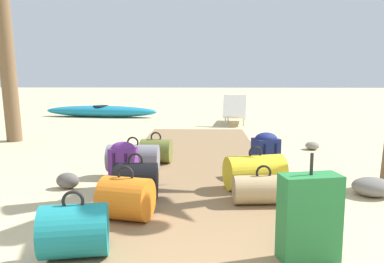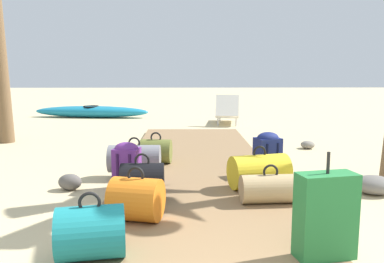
{
  "view_description": "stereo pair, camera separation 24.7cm",
  "coord_description": "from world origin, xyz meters",
  "px_view_note": "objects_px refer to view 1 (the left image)",
  "views": [
    {
      "loc": [
        0.08,
        -1.72,
        1.45
      ],
      "look_at": [
        -0.06,
        4.26,
        0.55
      ],
      "focal_mm": 37.78,
      "sensor_mm": 36.0,
      "label": 1
    },
    {
      "loc": [
        -0.17,
        -1.72,
        1.45
      ],
      "look_at": [
        -0.06,
        4.26,
        0.55
      ],
      "focal_mm": 37.78,
      "sensor_mm": 36.0,
      "label": 2
    }
  ],
  "objects_px": {
    "duffel_bag_orange": "(126,198)",
    "backpack_purple": "(123,161)",
    "backpack_navy": "(266,153)",
    "kayak": "(101,111)",
    "duffel_bag_tan": "(263,189)",
    "duffel_bag_olive": "(156,151)",
    "duffel_bag_black": "(136,181)",
    "lounge_chair": "(235,112)",
    "duffel_bag_teal": "(74,230)",
    "duffel_bag_grey": "(133,158)",
    "suitcase_green": "(309,218)",
    "duffel_bag_yellow": "(255,172)"
  },
  "relations": [
    {
      "from": "lounge_chair",
      "to": "duffel_bag_grey",
      "type": "bearing_deg",
      "value": -108.33
    },
    {
      "from": "duffel_bag_teal",
      "to": "suitcase_green",
      "type": "distance_m",
      "value": 1.73
    },
    {
      "from": "duffel_bag_orange",
      "to": "suitcase_green",
      "type": "relative_size",
      "value": 0.67
    },
    {
      "from": "duffel_bag_teal",
      "to": "backpack_navy",
      "type": "distance_m",
      "value": 2.98
    },
    {
      "from": "duffel_bag_black",
      "to": "duffel_bag_tan",
      "type": "height_order",
      "value": "duffel_bag_black"
    },
    {
      "from": "duffel_bag_teal",
      "to": "duffel_bag_grey",
      "type": "distance_m",
      "value": 2.56
    },
    {
      "from": "suitcase_green",
      "to": "duffel_bag_tan",
      "type": "bearing_deg",
      "value": 96.38
    },
    {
      "from": "duffel_bag_black",
      "to": "duffel_bag_olive",
      "type": "bearing_deg",
      "value": 89.3
    },
    {
      "from": "duffel_bag_grey",
      "to": "lounge_chair",
      "type": "height_order",
      "value": "lounge_chair"
    },
    {
      "from": "duffel_bag_black",
      "to": "suitcase_green",
      "type": "height_order",
      "value": "suitcase_green"
    },
    {
      "from": "duffel_bag_tan",
      "to": "kayak",
      "type": "bearing_deg",
      "value": 114.01
    },
    {
      "from": "duffel_bag_grey",
      "to": "duffel_bag_tan",
      "type": "xyz_separation_m",
      "value": [
        1.58,
        -1.32,
        -0.04
      ]
    },
    {
      "from": "suitcase_green",
      "to": "duffel_bag_orange",
      "type": "bearing_deg",
      "value": 152.25
    },
    {
      "from": "backpack_purple",
      "to": "duffel_bag_tan",
      "type": "relative_size",
      "value": 0.81
    },
    {
      "from": "duffel_bag_black",
      "to": "lounge_chair",
      "type": "height_order",
      "value": "lounge_chair"
    },
    {
      "from": "duffel_bag_tan",
      "to": "duffel_bag_olive",
      "type": "bearing_deg",
      "value": 125.19
    },
    {
      "from": "duffel_bag_teal",
      "to": "suitcase_green",
      "type": "height_order",
      "value": "suitcase_green"
    },
    {
      "from": "duffel_bag_orange",
      "to": "lounge_chair",
      "type": "height_order",
      "value": "lounge_chair"
    },
    {
      "from": "duffel_bag_tan",
      "to": "kayak",
      "type": "relative_size",
      "value": 0.17
    },
    {
      "from": "duffel_bag_black",
      "to": "kayak",
      "type": "distance_m",
      "value": 8.81
    },
    {
      "from": "suitcase_green",
      "to": "duffel_bag_yellow",
      "type": "bearing_deg",
      "value": 94.95
    },
    {
      "from": "backpack_navy",
      "to": "kayak",
      "type": "xyz_separation_m",
      "value": [
        -4.02,
        7.44,
        -0.2
      ]
    },
    {
      "from": "backpack_navy",
      "to": "lounge_chair",
      "type": "bearing_deg",
      "value": 89.2
    },
    {
      "from": "duffel_bag_black",
      "to": "suitcase_green",
      "type": "distance_m",
      "value": 2.03
    },
    {
      "from": "duffel_bag_grey",
      "to": "kayak",
      "type": "relative_size",
      "value": 0.19
    },
    {
      "from": "lounge_chair",
      "to": "kayak",
      "type": "height_order",
      "value": "lounge_chair"
    },
    {
      "from": "duffel_bag_black",
      "to": "backpack_navy",
      "type": "relative_size",
      "value": 0.88
    },
    {
      "from": "backpack_navy",
      "to": "duffel_bag_olive",
      "type": "height_order",
      "value": "backpack_navy"
    },
    {
      "from": "duffel_bag_black",
      "to": "suitcase_green",
      "type": "bearing_deg",
      "value": -42.79
    },
    {
      "from": "kayak",
      "to": "duffel_bag_teal",
      "type": "bearing_deg",
      "value": -77.17
    },
    {
      "from": "duffel_bag_grey",
      "to": "backpack_purple",
      "type": "xyz_separation_m",
      "value": [
        -0.03,
        -0.55,
        0.08
      ]
    },
    {
      "from": "duffel_bag_yellow",
      "to": "duffel_bag_tan",
      "type": "height_order",
      "value": "duffel_bag_yellow"
    },
    {
      "from": "duffel_bag_black",
      "to": "duffel_bag_olive",
      "type": "xyz_separation_m",
      "value": [
        0.02,
        1.76,
        -0.02
      ]
    },
    {
      "from": "duffel_bag_tan",
      "to": "kayak",
      "type": "distance_m",
      "value": 9.39
    },
    {
      "from": "duffel_bag_orange",
      "to": "duffel_bag_black",
      "type": "bearing_deg",
      "value": 90.45
    },
    {
      "from": "duffel_bag_tan",
      "to": "duffel_bag_olive",
      "type": "height_order",
      "value": "duffel_bag_olive"
    },
    {
      "from": "kayak",
      "to": "backpack_navy",
      "type": "bearing_deg",
      "value": -61.6
    },
    {
      "from": "duffel_bag_orange",
      "to": "backpack_purple",
      "type": "xyz_separation_m",
      "value": [
        -0.26,
        1.24,
        0.07
      ]
    },
    {
      "from": "duffel_bag_black",
      "to": "duffel_bag_orange",
      "type": "relative_size",
      "value": 0.96
    },
    {
      "from": "duffel_bag_grey",
      "to": "kayak",
      "type": "distance_m",
      "value": 7.6
    },
    {
      "from": "duffel_bag_grey",
      "to": "backpack_purple",
      "type": "relative_size",
      "value": 1.37
    },
    {
      "from": "duffel_bag_teal",
      "to": "lounge_chair",
      "type": "relative_size",
      "value": 0.35
    },
    {
      "from": "backpack_navy",
      "to": "kayak",
      "type": "height_order",
      "value": "backpack_navy"
    },
    {
      "from": "backpack_purple",
      "to": "duffel_bag_tan",
      "type": "height_order",
      "value": "backpack_purple"
    },
    {
      "from": "lounge_chair",
      "to": "backpack_purple",
      "type": "bearing_deg",
      "value": -107.0
    },
    {
      "from": "duffel_bag_teal",
      "to": "duffel_bag_yellow",
      "type": "bearing_deg",
      "value": 48.74
    },
    {
      "from": "backpack_purple",
      "to": "backpack_navy",
      "type": "relative_size",
      "value": 0.89
    },
    {
      "from": "duffel_bag_orange",
      "to": "kayak",
      "type": "xyz_separation_m",
      "value": [
        -2.48,
        9.05,
        -0.1
      ]
    },
    {
      "from": "kayak",
      "to": "backpack_purple",
      "type": "bearing_deg",
      "value": -74.16
    },
    {
      "from": "duffel_bag_orange",
      "to": "duffel_bag_olive",
      "type": "bearing_deg",
      "value": 89.59
    }
  ]
}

